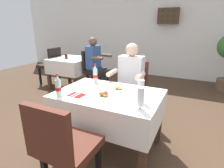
{
  "coord_description": "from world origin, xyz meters",
  "views": [
    {
      "loc": [
        0.78,
        -1.66,
        1.5
      ],
      "look_at": [
        -0.13,
        0.21,
        0.83
      ],
      "focal_mm": 28.95,
      "sensor_mm": 36.0,
      "label": 1
    }
  ],
  "objects_px": {
    "wall_bottle_rack": "(168,16)",
    "plate_far_diner": "(119,89)",
    "cola_bottle_primary": "(58,86)",
    "background_chair_left": "(51,64)",
    "background_dining_table": "(71,66)",
    "cola_bottle_secondary": "(95,74)",
    "background_chair_right": "(94,69)",
    "beer_glass_middle": "(140,98)",
    "napkin_cutlery_set": "(77,95)",
    "seated_diner_far": "(130,80)",
    "plate_near_camera": "(105,96)",
    "background_patron": "(96,62)",
    "beer_glass_left": "(141,91)",
    "chair_near_camera_side": "(64,146)",
    "main_dining_table": "(108,106)",
    "chair_far_diner_seat": "(131,88)",
    "background_table_tumbler": "(66,56)"
  },
  "relations": [
    {
      "from": "wall_bottle_rack",
      "to": "plate_far_diner",
      "type": "bearing_deg",
      "value": -88.77
    },
    {
      "from": "wall_bottle_rack",
      "to": "cola_bottle_primary",
      "type": "bearing_deg",
      "value": -96.4
    },
    {
      "from": "background_chair_left",
      "to": "background_dining_table",
      "type": "bearing_deg",
      "value": -0.0
    },
    {
      "from": "cola_bottle_secondary",
      "to": "background_chair_right",
      "type": "relative_size",
      "value": 0.27
    },
    {
      "from": "wall_bottle_rack",
      "to": "background_chair_right",
      "type": "bearing_deg",
      "value": -122.27
    },
    {
      "from": "cola_bottle_secondary",
      "to": "beer_glass_middle",
      "type": "bearing_deg",
      "value": -34.54
    },
    {
      "from": "napkin_cutlery_set",
      "to": "background_dining_table",
      "type": "distance_m",
      "value": 2.54
    },
    {
      "from": "seated_diner_far",
      "to": "background_chair_right",
      "type": "height_order",
      "value": "seated_diner_far"
    },
    {
      "from": "plate_near_camera",
      "to": "background_chair_right",
      "type": "distance_m",
      "value": 2.26
    },
    {
      "from": "plate_near_camera",
      "to": "wall_bottle_rack",
      "type": "relative_size",
      "value": 0.44
    },
    {
      "from": "plate_near_camera",
      "to": "plate_far_diner",
      "type": "height_order",
      "value": "plate_near_camera"
    },
    {
      "from": "wall_bottle_rack",
      "to": "background_patron",
      "type": "bearing_deg",
      "value": -121.24
    },
    {
      "from": "beer_glass_middle",
      "to": "background_chair_left",
      "type": "xyz_separation_m",
      "value": [
        -3.03,
        1.98,
        -0.3
      ]
    },
    {
      "from": "cola_bottle_primary",
      "to": "cola_bottle_secondary",
      "type": "height_order",
      "value": "cola_bottle_primary"
    },
    {
      "from": "beer_glass_middle",
      "to": "background_chair_left",
      "type": "relative_size",
      "value": 0.23
    },
    {
      "from": "seated_diner_far",
      "to": "beer_glass_left",
      "type": "height_order",
      "value": "seated_diner_far"
    },
    {
      "from": "napkin_cutlery_set",
      "to": "background_chair_left",
      "type": "xyz_separation_m",
      "value": [
        -2.27,
        1.95,
        -0.2
      ]
    },
    {
      "from": "chair_near_camera_side",
      "to": "background_chair_right",
      "type": "distance_m",
      "value": 2.82
    },
    {
      "from": "main_dining_table",
      "to": "plate_far_diner",
      "type": "distance_m",
      "value": 0.24
    },
    {
      "from": "plate_near_camera",
      "to": "beer_glass_left",
      "type": "height_order",
      "value": "beer_glass_left"
    },
    {
      "from": "cola_bottle_secondary",
      "to": "chair_far_diner_seat",
      "type": "bearing_deg",
      "value": 54.81
    },
    {
      "from": "beer_glass_left",
      "to": "background_table_tumbler",
      "type": "distance_m",
      "value": 2.9
    },
    {
      "from": "beer_glass_left",
      "to": "background_chair_right",
      "type": "relative_size",
      "value": 0.24
    },
    {
      "from": "background_chair_right",
      "to": "chair_near_camera_side",
      "type": "bearing_deg",
      "value": -63.8
    },
    {
      "from": "chair_far_diner_seat",
      "to": "background_chair_left",
      "type": "distance_m",
      "value": 2.71
    },
    {
      "from": "main_dining_table",
      "to": "background_dining_table",
      "type": "xyz_separation_m",
      "value": [
        -1.9,
        1.72,
        -0.02
      ]
    },
    {
      "from": "plate_near_camera",
      "to": "background_dining_table",
      "type": "distance_m",
      "value": 2.69
    },
    {
      "from": "plate_near_camera",
      "to": "background_dining_table",
      "type": "bearing_deg",
      "value": 136.12
    },
    {
      "from": "wall_bottle_rack",
      "to": "beer_glass_left",
      "type": "bearing_deg",
      "value": -83.63
    },
    {
      "from": "plate_near_camera",
      "to": "cola_bottle_primary",
      "type": "xyz_separation_m",
      "value": [
        -0.48,
        -0.19,
        0.09
      ]
    },
    {
      "from": "plate_far_diner",
      "to": "background_chair_left",
      "type": "relative_size",
      "value": 0.24
    },
    {
      "from": "background_dining_table",
      "to": "beer_glass_middle",
      "type": "bearing_deg",
      "value": -39.88
    },
    {
      "from": "background_dining_table",
      "to": "napkin_cutlery_set",
      "type": "bearing_deg",
      "value": -50.34
    },
    {
      "from": "background_chair_left",
      "to": "background_table_tumbler",
      "type": "bearing_deg",
      "value": -9.98
    },
    {
      "from": "cola_bottle_primary",
      "to": "background_dining_table",
      "type": "xyz_separation_m",
      "value": [
        -1.45,
        2.05,
        -0.3
      ]
    },
    {
      "from": "plate_near_camera",
      "to": "cola_bottle_secondary",
      "type": "distance_m",
      "value": 0.6
    },
    {
      "from": "chair_far_diner_seat",
      "to": "beer_glass_left",
      "type": "bearing_deg",
      "value": -65.0
    },
    {
      "from": "background_chair_left",
      "to": "wall_bottle_rack",
      "type": "height_order",
      "value": "wall_bottle_rack"
    },
    {
      "from": "background_chair_right",
      "to": "background_table_tumbler",
      "type": "height_order",
      "value": "background_chair_right"
    },
    {
      "from": "beer_glass_left",
      "to": "wall_bottle_rack",
      "type": "xyz_separation_m",
      "value": [
        -0.42,
        3.76,
        0.89
      ]
    },
    {
      "from": "background_dining_table",
      "to": "background_chair_right",
      "type": "bearing_deg",
      "value": 0.0
    },
    {
      "from": "plate_far_diner",
      "to": "chair_near_camera_side",
      "type": "bearing_deg",
      "value": -94.23
    },
    {
      "from": "plate_near_camera",
      "to": "seated_diner_far",
      "type": "bearing_deg",
      "value": 91.57
    },
    {
      "from": "background_table_tumbler",
      "to": "wall_bottle_rack",
      "type": "bearing_deg",
      "value": 46.98
    },
    {
      "from": "beer_glass_middle",
      "to": "plate_near_camera",
      "type": "bearing_deg",
      "value": 164.3
    },
    {
      "from": "beer_glass_middle",
      "to": "background_chair_right",
      "type": "height_order",
      "value": "background_chair_right"
    },
    {
      "from": "background_dining_table",
      "to": "seated_diner_far",
      "type": "bearing_deg",
      "value": -27.94
    },
    {
      "from": "background_chair_right",
      "to": "main_dining_table",
      "type": "bearing_deg",
      "value": -54.04
    },
    {
      "from": "background_chair_right",
      "to": "background_patron",
      "type": "distance_m",
      "value": 0.16
    },
    {
      "from": "main_dining_table",
      "to": "background_table_tumbler",
      "type": "relative_size",
      "value": 11.11
    }
  ]
}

